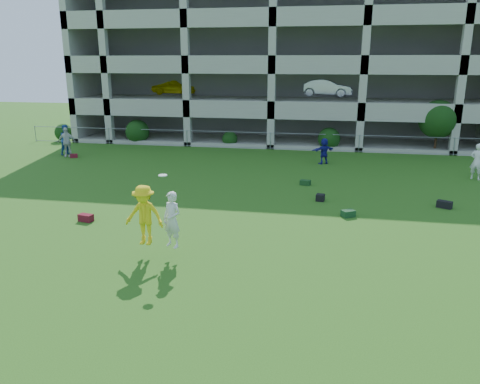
% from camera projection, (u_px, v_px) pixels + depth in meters
% --- Properties ---
extents(ground, '(100.00, 100.00, 0.00)m').
position_uv_depth(ground, '(197.00, 259.00, 14.60)').
color(ground, '#235114').
rests_on(ground, ground).
extents(bystander_a, '(1.09, 1.19, 1.97)m').
position_uv_depth(bystander_a, '(67.00, 140.00, 30.46)').
color(bystander_a, '#1F4592').
rests_on(bystander_a, ground).
extents(bystander_b, '(1.18, 0.67, 1.89)m').
position_uv_depth(bystander_b, '(67.00, 142.00, 29.87)').
color(bystander_b, silver).
rests_on(bystander_b, ground).
extents(bystander_d, '(1.46, 1.15, 1.55)m').
position_uv_depth(bystander_d, '(324.00, 151.00, 27.84)').
color(bystander_d, navy).
rests_on(bystander_d, ground).
extents(bystander_e, '(0.82, 0.73, 1.89)m').
position_uv_depth(bystander_e, '(477.00, 162.00, 24.15)').
color(bystander_e, white).
rests_on(bystander_e, ground).
extents(bag_red_a, '(0.60, 0.41, 0.28)m').
position_uv_depth(bag_red_a, '(86.00, 218.00, 18.02)').
color(bag_red_a, '#500D17').
rests_on(bag_red_a, ground).
extents(bag_green_c, '(0.61, 0.56, 0.26)m').
position_uv_depth(bag_green_c, '(348.00, 213.00, 18.57)').
color(bag_green_c, '#133616').
rests_on(bag_green_c, ground).
extents(crate_d, '(0.41, 0.41, 0.30)m').
position_uv_depth(crate_d, '(320.00, 198.00, 20.63)').
color(crate_d, black).
rests_on(crate_d, ground).
extents(bag_black_e, '(0.67, 0.54, 0.30)m').
position_uv_depth(bag_black_e, '(444.00, 204.00, 19.65)').
color(bag_black_e, black).
rests_on(bag_black_e, ground).
extents(bag_red_f, '(0.53, 0.45, 0.24)m').
position_uv_depth(bag_red_f, '(74.00, 156.00, 29.77)').
color(bag_red_f, '#580F13').
rests_on(bag_red_f, ground).
extents(bag_green_g, '(0.56, 0.42, 0.25)m').
position_uv_depth(bag_green_g, '(305.00, 183.00, 23.26)').
color(bag_green_g, '#143819').
rests_on(bag_green_g, ground).
extents(frisbee_contest, '(1.92, 0.77, 2.27)m').
position_uv_depth(frisbee_contest, '(150.00, 216.00, 14.48)').
color(frisbee_contest, yellow).
rests_on(frisbee_contest, ground).
extents(parking_garage, '(30.00, 14.00, 12.00)m').
position_uv_depth(parking_garage, '(284.00, 60.00, 39.17)').
color(parking_garage, '#9E998C').
rests_on(parking_garage, ground).
extents(fence, '(36.06, 0.06, 1.20)m').
position_uv_depth(fence, '(270.00, 141.00, 32.41)').
color(fence, gray).
rests_on(fence, ground).
extents(shrub_row, '(34.38, 2.52, 3.50)m').
position_uv_depth(shrub_row, '(338.00, 128.00, 32.02)').
color(shrub_row, '#163D11').
rests_on(shrub_row, ground).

